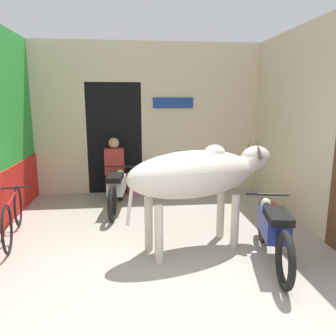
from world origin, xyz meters
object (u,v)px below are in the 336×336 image
(motorcycle_near, at_px, (273,229))
(plastic_stool, at_px, (132,184))
(shopkeeper_seated, at_px, (114,167))
(bucket, at_px, (269,211))
(cow, at_px, (199,175))
(motorcycle_far, at_px, (117,188))
(bicycle, at_px, (13,216))

(motorcycle_near, relative_size, plastic_stool, 4.08)
(shopkeeper_seated, relative_size, plastic_stool, 2.82)
(plastic_stool, xyz_separation_m, bucket, (2.35, -1.72, -0.11))
(motorcycle_near, bearing_deg, cow, 150.22)
(motorcycle_far, xyz_separation_m, plastic_stool, (0.28, 0.99, -0.18))
(motorcycle_near, height_order, bucket, motorcycle_near)
(motorcycle_far, distance_m, shopkeeper_seated, 0.80)
(bicycle, height_order, bucket, bicycle)
(plastic_stool, bearing_deg, bicycle, -129.56)
(motorcycle_near, height_order, plastic_stool, motorcycle_near)
(cow, height_order, shopkeeper_seated, cow)
(motorcycle_far, bearing_deg, shopkeeper_seated, 95.63)
(cow, xyz_separation_m, bicycle, (-2.64, 0.62, -0.70))
(motorcycle_near, xyz_separation_m, bucket, (0.60, 1.50, -0.30))
(bicycle, xyz_separation_m, plastic_stool, (1.74, 2.11, -0.10))
(motorcycle_far, relative_size, plastic_stool, 4.04)
(motorcycle_near, bearing_deg, plastic_stool, 118.62)
(bucket, bearing_deg, bicycle, -174.54)
(shopkeeper_seated, bearing_deg, bicycle, -126.68)
(motorcycle_far, relative_size, shopkeeper_seated, 1.43)
(cow, bearing_deg, motorcycle_near, -29.78)
(shopkeeper_seated, distance_m, bucket, 3.13)
(cow, bearing_deg, bicycle, 166.83)
(bicycle, distance_m, shopkeeper_seated, 2.35)
(motorcycle_far, distance_m, plastic_stool, 1.05)
(plastic_stool, height_order, bucket, plastic_stool)
(motorcycle_far, bearing_deg, bicycle, -142.68)
(bicycle, bearing_deg, plastic_stool, 50.44)
(plastic_stool, bearing_deg, bucket, -36.15)
(motorcycle_near, relative_size, bucket, 7.02)
(cow, bearing_deg, plastic_stool, 108.21)
(motorcycle_near, bearing_deg, motorcycle_far, 132.42)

